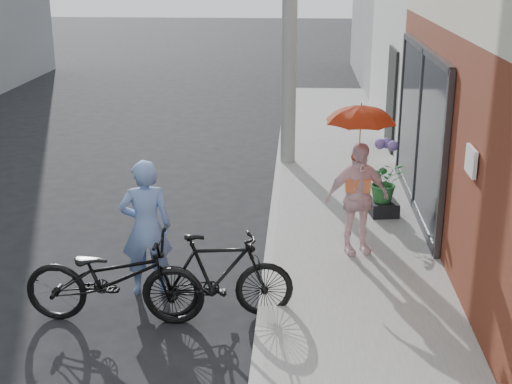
# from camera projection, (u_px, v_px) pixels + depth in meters

# --- Properties ---
(ground) EXTENTS (80.00, 80.00, 0.00)m
(ground) POSITION_uv_depth(u_px,v_px,m) (182.00, 313.00, 8.21)
(ground) COLOR black
(ground) RESTS_ON ground
(sidewalk) EXTENTS (2.20, 24.00, 0.12)m
(sidewalk) POSITION_uv_depth(u_px,v_px,m) (353.00, 245.00, 9.97)
(sidewalk) COLOR gray
(sidewalk) RESTS_ON ground
(curb) EXTENTS (0.12, 24.00, 0.12)m
(curb) POSITION_uv_depth(u_px,v_px,m) (271.00, 243.00, 10.03)
(curb) COLOR #9E9E99
(curb) RESTS_ON ground
(officer) EXTENTS (0.69, 0.54, 1.68)m
(officer) POSITION_uv_depth(u_px,v_px,m) (146.00, 228.00, 8.47)
(officer) COLOR #7492CF
(officer) RESTS_ON ground
(bike_left) EXTENTS (2.01, 0.71, 1.06)m
(bike_left) POSITION_uv_depth(u_px,v_px,m) (114.00, 278.00, 7.87)
(bike_left) COLOR black
(bike_left) RESTS_ON ground
(bike_right) EXTENTS (1.75, 0.71, 1.02)m
(bike_right) POSITION_uv_depth(u_px,v_px,m) (218.00, 276.00, 7.95)
(bike_right) COLOR black
(bike_right) RESTS_ON ground
(kimono_woman) EXTENTS (0.96, 0.63, 1.52)m
(kimono_woman) POSITION_uv_depth(u_px,v_px,m) (357.00, 198.00, 9.37)
(kimono_woman) COLOR silver
(kimono_woman) RESTS_ON sidewalk
(parasol) EXTENTS (0.87, 0.87, 0.77)m
(parasol) POSITION_uv_depth(u_px,v_px,m) (361.00, 113.00, 9.01)
(parasol) COLOR red
(parasol) RESTS_ON kimono_woman
(planter) EXTENTS (0.46, 0.46, 0.22)m
(planter) POSITION_uv_depth(u_px,v_px,m) (383.00, 208.00, 10.92)
(planter) COLOR black
(planter) RESTS_ON sidewalk
(potted_plant) EXTENTS (0.58, 0.50, 0.64)m
(potted_plant) POSITION_uv_depth(u_px,v_px,m) (385.00, 182.00, 10.79)
(potted_plant) COLOR #2C6F32
(potted_plant) RESTS_ON planter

